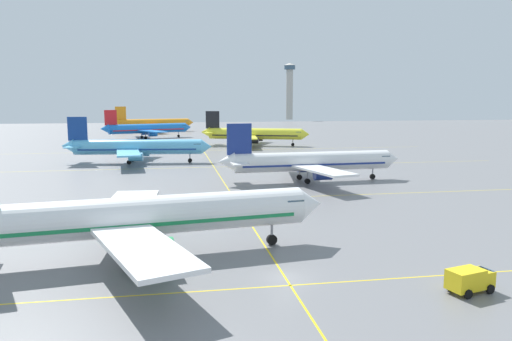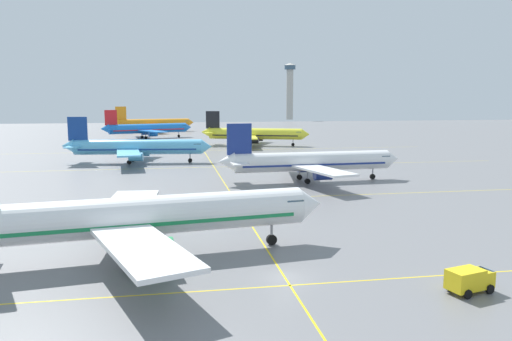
{
  "view_description": "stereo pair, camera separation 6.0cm",
  "coord_description": "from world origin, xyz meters",
  "px_view_note": "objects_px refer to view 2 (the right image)",
  "views": [
    {
      "loc": [
        -10.18,
        -42.88,
        16.5
      ],
      "look_at": [
        4.95,
        44.42,
        3.5
      ],
      "focal_mm": 34.74,
      "sensor_mm": 36.0,
      "label": 1
    },
    {
      "loc": [
        -10.12,
        -42.89,
        16.5
      ],
      "look_at": [
        4.95,
        44.42,
        3.5
      ],
      "focal_mm": 34.74,
      "sensor_mm": 36.0,
      "label": 2
    }
  ],
  "objects_px": {
    "airliner_front_gate": "(139,217)",
    "airliner_far_left_stand": "(254,134)",
    "service_truck_red_van": "(470,279)",
    "airliner_second_row": "(311,162)",
    "airliner_third_row": "(136,147)",
    "control_tower": "(290,87)",
    "airliner_distant_taxiway": "(153,123)",
    "airliner_far_right_stand": "(147,129)"
  },
  "relations": [
    {
      "from": "airliner_second_row",
      "to": "airliner_far_left_stand",
      "type": "height_order",
      "value": "airliner_far_left_stand"
    },
    {
      "from": "airliner_distant_taxiway",
      "to": "service_truck_red_van",
      "type": "height_order",
      "value": "airliner_distant_taxiway"
    },
    {
      "from": "airliner_far_left_stand",
      "to": "airliner_third_row",
      "type": "bearing_deg",
      "value": -132.26
    },
    {
      "from": "airliner_front_gate",
      "to": "airliner_far_left_stand",
      "type": "xyz_separation_m",
      "value": [
        32.0,
        118.89,
        -0.25
      ]
    },
    {
      "from": "airliner_far_left_stand",
      "to": "airliner_distant_taxiway",
      "type": "bearing_deg",
      "value": 115.23
    },
    {
      "from": "control_tower",
      "to": "airliner_distant_taxiway",
      "type": "bearing_deg",
      "value": -128.23
    },
    {
      "from": "airliner_third_row",
      "to": "airliner_distant_taxiway",
      "type": "height_order",
      "value": "airliner_distant_taxiway"
    },
    {
      "from": "airliner_second_row",
      "to": "control_tower",
      "type": "relative_size",
      "value": 0.88
    },
    {
      "from": "airliner_far_right_stand",
      "to": "control_tower",
      "type": "relative_size",
      "value": 0.86
    },
    {
      "from": "airliner_second_row",
      "to": "airliner_front_gate",
      "type": "bearing_deg",
      "value": -125.64
    },
    {
      "from": "airliner_front_gate",
      "to": "airliner_third_row",
      "type": "relative_size",
      "value": 1.07
    },
    {
      "from": "airliner_third_row",
      "to": "airliner_front_gate",
      "type": "bearing_deg",
      "value": -86.11
    },
    {
      "from": "airliner_distant_taxiway",
      "to": "control_tower",
      "type": "height_order",
      "value": "control_tower"
    },
    {
      "from": "airliner_third_row",
      "to": "control_tower",
      "type": "relative_size",
      "value": 0.89
    },
    {
      "from": "service_truck_red_van",
      "to": "airliner_distant_taxiway",
      "type": "bearing_deg",
      "value": 98.91
    },
    {
      "from": "airliner_third_row",
      "to": "airliner_far_right_stand",
      "type": "distance_m",
      "value": 78.67
    },
    {
      "from": "airliner_front_gate",
      "to": "airliner_distant_taxiway",
      "type": "xyz_separation_m",
      "value": [
        -4.9,
        197.2,
        -0.07
      ]
    },
    {
      "from": "airliner_front_gate",
      "to": "airliner_far_right_stand",
      "type": "relative_size",
      "value": 1.1
    },
    {
      "from": "airliner_third_row",
      "to": "airliner_distant_taxiway",
      "type": "relative_size",
      "value": 0.95
    },
    {
      "from": "airliner_far_right_stand",
      "to": "airliner_distant_taxiway",
      "type": "distance_m",
      "value": 40.71
    },
    {
      "from": "airliner_front_gate",
      "to": "airliner_far_left_stand",
      "type": "bearing_deg",
      "value": 74.93
    },
    {
      "from": "control_tower",
      "to": "airliner_far_right_stand",
      "type": "bearing_deg",
      "value": -121.06
    },
    {
      "from": "airliner_far_left_stand",
      "to": "airliner_far_right_stand",
      "type": "height_order",
      "value": "airliner_far_left_stand"
    },
    {
      "from": "airliner_front_gate",
      "to": "airliner_second_row",
      "type": "height_order",
      "value": "airliner_front_gate"
    },
    {
      "from": "airliner_third_row",
      "to": "airliner_far_left_stand",
      "type": "relative_size",
      "value": 1.02
    },
    {
      "from": "airliner_far_right_stand",
      "to": "service_truck_red_van",
      "type": "bearing_deg",
      "value": -78.65
    },
    {
      "from": "airliner_second_row",
      "to": "airliner_third_row",
      "type": "distance_m",
      "value": 50.25
    },
    {
      "from": "airliner_front_gate",
      "to": "airliner_far_left_stand",
      "type": "height_order",
      "value": "airliner_front_gate"
    },
    {
      "from": "airliner_front_gate",
      "to": "airliner_distant_taxiway",
      "type": "height_order",
      "value": "airliner_front_gate"
    },
    {
      "from": "airliner_third_row",
      "to": "service_truck_red_van",
      "type": "relative_size",
      "value": 8.56
    },
    {
      "from": "airliner_far_right_stand",
      "to": "airliner_distant_taxiway",
      "type": "xyz_separation_m",
      "value": [
        1.13,
        40.7,
        0.22
      ]
    },
    {
      "from": "airliner_distant_taxiway",
      "to": "service_truck_red_van",
      "type": "distance_m",
      "value": 214.33
    },
    {
      "from": "airliner_distant_taxiway",
      "to": "airliner_far_left_stand",
      "type": "bearing_deg",
      "value": -64.77
    },
    {
      "from": "airliner_third_row",
      "to": "service_truck_red_van",
      "type": "distance_m",
      "value": 98.32
    },
    {
      "from": "airliner_front_gate",
      "to": "airliner_second_row",
      "type": "relative_size",
      "value": 1.08
    },
    {
      "from": "airliner_front_gate",
      "to": "control_tower",
      "type": "bearing_deg",
      "value": 73.72
    },
    {
      "from": "service_truck_red_van",
      "to": "airliner_second_row",
      "type": "bearing_deg",
      "value": 87.72
    },
    {
      "from": "airliner_third_row",
      "to": "airliner_distant_taxiway",
      "type": "xyz_separation_m",
      "value": [
        0.4,
        119.37,
        0.22
      ]
    },
    {
      "from": "airliner_third_row",
      "to": "service_truck_red_van",
      "type": "height_order",
      "value": "airliner_third_row"
    },
    {
      "from": "airliner_far_left_stand",
      "to": "airliner_front_gate",
      "type": "bearing_deg",
      "value": -105.07
    },
    {
      "from": "airliner_front_gate",
      "to": "airliner_far_right_stand",
      "type": "bearing_deg",
      "value": 92.21
    },
    {
      "from": "airliner_front_gate",
      "to": "airliner_far_right_stand",
      "type": "height_order",
      "value": "airliner_front_gate"
    }
  ]
}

